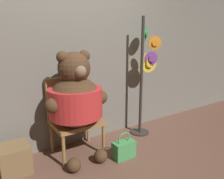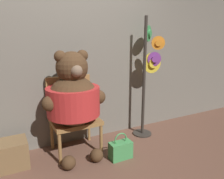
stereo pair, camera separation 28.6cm
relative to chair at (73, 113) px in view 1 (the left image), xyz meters
name	(u,v)px [view 1 (the left image)]	position (x,y,z in m)	size (l,w,h in m)	color
ground_plane	(96,165)	(0.06, -0.46, -0.50)	(14.00, 14.00, 0.00)	brown
wall_back	(67,43)	(0.06, 0.25, 0.85)	(8.00, 0.10, 2.72)	slate
chair	(73,113)	(0.00, 0.00, 0.00)	(0.58, 0.48, 0.95)	#9E703D
teddy_bear	(76,99)	(-0.03, -0.17, 0.24)	(0.76, 0.67, 1.30)	#4C331E
hat_display_rack	(145,72)	(1.12, -0.07, 0.43)	(0.41, 0.29, 1.72)	#332D28
handbag_on_ground	(124,149)	(0.42, -0.51, -0.39)	(0.27, 0.14, 0.33)	#479E56
wooden_crate	(15,159)	(-0.74, -0.09, -0.35)	(0.31, 0.31, 0.31)	brown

